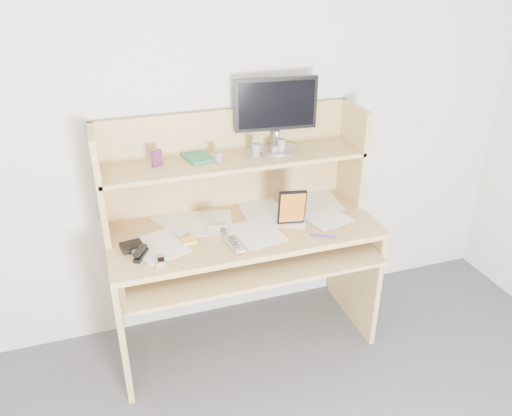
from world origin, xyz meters
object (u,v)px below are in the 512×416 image
object	(u,v)px
tv_remote	(234,244)
monitor	(276,112)
keyboard	(266,246)
game_case	(292,207)
desk	(240,229)

from	to	relation	value
tv_remote	monitor	world-z (taller)	monitor
keyboard	game_case	xyz separation A→B (m)	(0.14, 0.02, 0.19)
monitor	desk	bearing A→B (deg)	-146.36
keyboard	monitor	bearing A→B (deg)	57.90
monitor	keyboard	bearing A→B (deg)	-112.06
desk	keyboard	xyz separation A→B (m)	(0.10, -0.16, -0.03)
keyboard	monitor	size ratio (longest dim) A/B	1.19
desk	monitor	bearing A→B (deg)	28.72
desk	game_case	bearing A→B (deg)	-29.96
desk	keyboard	size ratio (longest dim) A/B	2.64
desk	monitor	size ratio (longest dim) A/B	3.14
desk	keyboard	distance (m)	0.19
desk	tv_remote	world-z (taller)	desk
desk	monitor	distance (m)	0.66
game_case	keyboard	bearing A→B (deg)	-160.52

